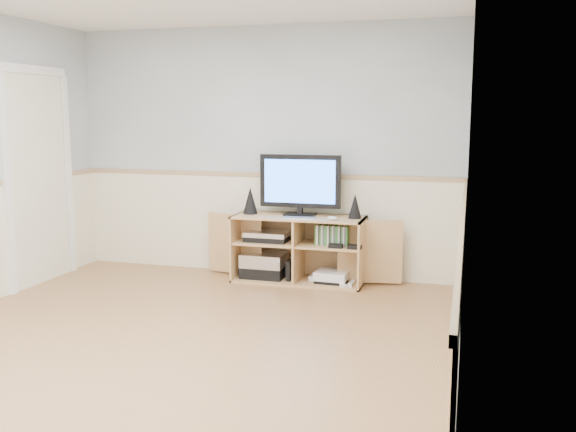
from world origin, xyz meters
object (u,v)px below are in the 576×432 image
object	(u,v)px
media_cabinet	(300,247)
keyboard	(299,218)
monitor	(300,183)
game_consoles	(331,277)

from	to	relation	value
media_cabinet	keyboard	xyz separation A→B (m)	(0.04, -0.20, 0.32)
media_cabinet	monitor	size ratio (longest dim) A/B	2.48
media_cabinet	keyboard	distance (m)	0.38
media_cabinet	game_consoles	bearing A→B (deg)	-11.86
media_cabinet	game_consoles	distance (m)	0.42
media_cabinet	keyboard	size ratio (longest dim) A/B	6.70
keyboard	monitor	bearing A→B (deg)	95.14
media_cabinet	monitor	xyz separation A→B (m)	(-0.00, -0.01, 0.64)
monitor	keyboard	bearing A→B (deg)	-78.84
keyboard	game_consoles	distance (m)	0.67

